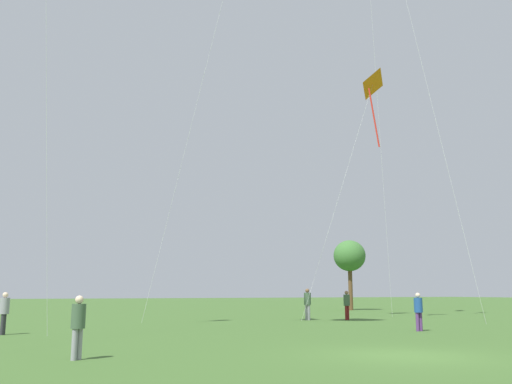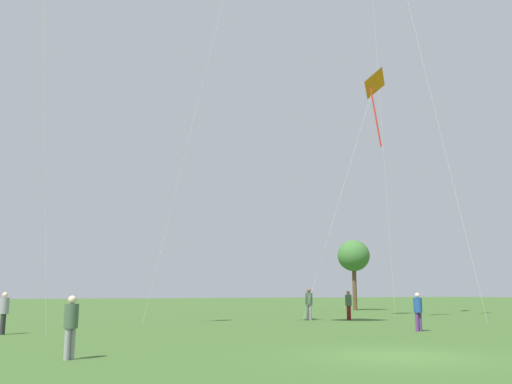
% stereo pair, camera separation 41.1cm
% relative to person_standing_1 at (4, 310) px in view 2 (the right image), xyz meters
% --- Properties ---
extents(ground, '(280.00, 280.00, 0.00)m').
position_rel_person_standing_1_xyz_m(ground, '(9.57, -12.48, -0.96)').
color(ground, '#3D6028').
extents(person_standing_1, '(0.37, 0.37, 1.66)m').
position_rel_person_standing_1_xyz_m(person_standing_1, '(0.00, 0.00, 0.00)').
color(person_standing_1, '#2D2D33').
rests_on(person_standing_1, ground).
extents(person_standing_2, '(0.35, 0.35, 1.57)m').
position_rel_person_standing_1_xyz_m(person_standing_2, '(1.54, -9.73, -0.05)').
color(person_standing_2, gray).
rests_on(person_standing_2, ground).
extents(person_standing_3, '(0.39, 0.39, 1.74)m').
position_rel_person_standing_1_xyz_m(person_standing_3, '(19.05, 3.98, 0.05)').
color(person_standing_3, maroon).
rests_on(person_standing_3, ground).
extents(person_standing_4, '(0.42, 0.42, 1.87)m').
position_rel_person_standing_1_xyz_m(person_standing_4, '(16.76, 4.80, 0.13)').
color(person_standing_4, gray).
rests_on(person_standing_4, ground).
extents(person_standing_5, '(0.36, 0.36, 1.63)m').
position_rel_person_standing_1_xyz_m(person_standing_5, '(16.30, -5.43, -0.01)').
color(person_standing_5, '#593372').
rests_on(person_standing_5, ground).
extents(kite_flying_5, '(5.51, 1.91, 15.59)m').
position_rel_person_standing_1_xyz_m(kite_flying_5, '(20.82, 2.96, 13.49)').
color(kite_flying_5, silver).
rests_on(kite_flying_5, ground).
extents(park_tree_1, '(3.01, 3.01, 6.52)m').
position_rel_person_standing_1_xyz_m(park_tree_1, '(29.84, 19.01, 4.04)').
color(park_tree_1, brown).
rests_on(park_tree_1, ground).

